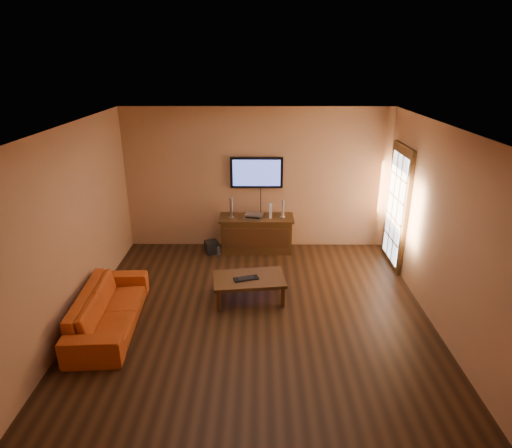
{
  "coord_description": "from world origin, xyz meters",
  "views": [
    {
      "loc": [
        0.04,
        -5.38,
        3.5
      ],
      "look_at": [
        -0.0,
        0.8,
        1.1
      ],
      "focal_mm": 30.0,
      "sensor_mm": 36.0,
      "label": 1
    }
  ],
  "objects_px": {
    "sofa": "(108,303)",
    "speaker_left": "(231,209)",
    "media_console": "(256,234)",
    "speaker_right": "(283,209)",
    "av_receiver": "(254,216)",
    "subwoofer": "(212,247)",
    "coffee_table": "(249,281)",
    "bottle": "(219,252)",
    "game_console": "(271,211)",
    "keyboard": "(246,278)",
    "television": "(257,173)"
  },
  "relations": [
    {
      "from": "subwoofer",
      "to": "bottle",
      "type": "distance_m",
      "value": 0.23
    },
    {
      "from": "bottle",
      "to": "television",
      "type": "bearing_deg",
      "value": 36.61
    },
    {
      "from": "sofa",
      "to": "subwoofer",
      "type": "xyz_separation_m",
      "value": [
        1.16,
        2.42,
        -0.25
      ]
    },
    {
      "from": "game_console",
      "to": "keyboard",
      "type": "xyz_separation_m",
      "value": [
        -0.41,
        -1.89,
        -0.42
      ]
    },
    {
      "from": "sofa",
      "to": "subwoofer",
      "type": "height_order",
      "value": "sofa"
    },
    {
      "from": "bottle",
      "to": "keyboard",
      "type": "bearing_deg",
      "value": -70.3
    },
    {
      "from": "av_receiver",
      "to": "game_console",
      "type": "distance_m",
      "value": 0.33
    },
    {
      "from": "media_console",
      "to": "subwoofer",
      "type": "distance_m",
      "value": 0.9
    },
    {
      "from": "media_console",
      "to": "game_console",
      "type": "distance_m",
      "value": 0.53
    },
    {
      "from": "av_receiver",
      "to": "subwoofer",
      "type": "relative_size",
      "value": 1.37
    },
    {
      "from": "media_console",
      "to": "television",
      "type": "height_order",
      "value": "television"
    },
    {
      "from": "bottle",
      "to": "keyboard",
      "type": "distance_m",
      "value": 1.7
    },
    {
      "from": "bottle",
      "to": "keyboard",
      "type": "height_order",
      "value": "keyboard"
    },
    {
      "from": "game_console",
      "to": "subwoofer",
      "type": "bearing_deg",
      "value": -169.39
    },
    {
      "from": "speaker_left",
      "to": "subwoofer",
      "type": "xyz_separation_m",
      "value": [
        -0.38,
        -0.11,
        -0.74
      ]
    },
    {
      "from": "subwoofer",
      "to": "television",
      "type": "bearing_deg",
      "value": 0.17
    },
    {
      "from": "coffee_table",
      "to": "speaker_right",
      "type": "xyz_separation_m",
      "value": [
        0.6,
        1.84,
        0.51
      ]
    },
    {
      "from": "speaker_right",
      "to": "keyboard",
      "type": "bearing_deg",
      "value": -108.76
    },
    {
      "from": "av_receiver",
      "to": "speaker_right",
      "type": "bearing_deg",
      "value": 15.95
    },
    {
      "from": "speaker_right",
      "to": "keyboard",
      "type": "height_order",
      "value": "speaker_right"
    },
    {
      "from": "television",
      "to": "sofa",
      "type": "relative_size",
      "value": 0.53
    },
    {
      "from": "television",
      "to": "keyboard",
      "type": "height_order",
      "value": "television"
    },
    {
      "from": "game_console",
      "to": "subwoofer",
      "type": "xyz_separation_m",
      "value": [
        -1.13,
        -0.14,
        -0.69
      ]
    },
    {
      "from": "speaker_left",
      "to": "subwoofer",
      "type": "bearing_deg",
      "value": -164.65
    },
    {
      "from": "coffee_table",
      "to": "game_console",
      "type": "relative_size",
      "value": 4.72
    },
    {
      "from": "media_console",
      "to": "television",
      "type": "relative_size",
      "value": 1.42
    },
    {
      "from": "coffee_table",
      "to": "subwoofer",
      "type": "bearing_deg",
      "value": 113.8
    },
    {
      "from": "media_console",
      "to": "speaker_right",
      "type": "height_order",
      "value": "speaker_right"
    },
    {
      "from": "sofa",
      "to": "speaker_left",
      "type": "distance_m",
      "value": 3.0
    },
    {
      "from": "television",
      "to": "speaker_right",
      "type": "xyz_separation_m",
      "value": [
        0.49,
        -0.23,
        -0.65
      ]
    },
    {
      "from": "media_console",
      "to": "keyboard",
      "type": "bearing_deg",
      "value": -94.41
    },
    {
      "from": "television",
      "to": "bottle",
      "type": "xyz_separation_m",
      "value": [
        -0.71,
        -0.53,
        -1.4
      ]
    },
    {
      "from": "television",
      "to": "speaker_left",
      "type": "distance_m",
      "value": 0.83
    },
    {
      "from": "media_console",
      "to": "sofa",
      "type": "relative_size",
      "value": 0.75
    },
    {
      "from": "sofa",
      "to": "game_console",
      "type": "relative_size",
      "value": 7.74
    },
    {
      "from": "speaker_left",
      "to": "game_console",
      "type": "height_order",
      "value": "speaker_left"
    },
    {
      "from": "bottle",
      "to": "keyboard",
      "type": "relative_size",
      "value": 0.53
    },
    {
      "from": "speaker_right",
      "to": "av_receiver",
      "type": "bearing_deg",
      "value": -177.34
    },
    {
      "from": "av_receiver",
      "to": "speaker_left",
      "type": "bearing_deg",
      "value": -166.64
    },
    {
      "from": "game_console",
      "to": "keyboard",
      "type": "distance_m",
      "value": 1.98
    },
    {
      "from": "coffee_table",
      "to": "speaker_right",
      "type": "height_order",
      "value": "speaker_right"
    },
    {
      "from": "subwoofer",
      "to": "bottle",
      "type": "height_order",
      "value": "subwoofer"
    },
    {
      "from": "sofa",
      "to": "speaker_left",
      "type": "height_order",
      "value": "speaker_left"
    },
    {
      "from": "av_receiver",
      "to": "coffee_table",
      "type": "bearing_deg",
      "value": -78.39
    },
    {
      "from": "coffee_table",
      "to": "bottle",
      "type": "bearing_deg",
      "value": 111.53
    },
    {
      "from": "speaker_right",
      "to": "game_console",
      "type": "xyz_separation_m",
      "value": [
        -0.22,
        0.01,
        -0.04
      ]
    },
    {
      "from": "speaker_left",
      "to": "av_receiver",
      "type": "height_order",
      "value": "speaker_left"
    },
    {
      "from": "media_console",
      "to": "television",
      "type": "distance_m",
      "value": 1.17
    },
    {
      "from": "coffee_table",
      "to": "keyboard",
      "type": "height_order",
      "value": "keyboard"
    },
    {
      "from": "speaker_right",
      "to": "av_receiver",
      "type": "height_order",
      "value": "speaker_right"
    }
  ]
}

